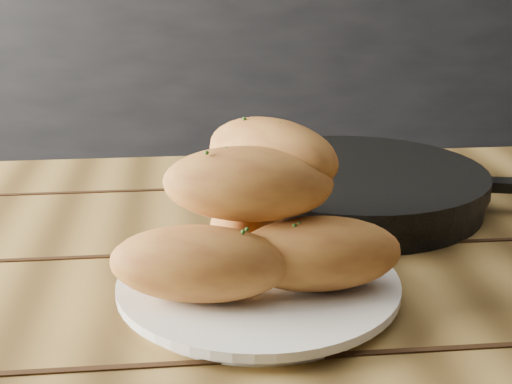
# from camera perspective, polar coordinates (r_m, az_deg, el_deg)

# --- Properties ---
(counter) EXTENTS (2.80, 0.60, 0.90)m
(counter) POSITION_cam_1_polar(r_m,az_deg,el_deg) (2.64, 4.20, 6.03)
(counter) COLOR black
(counter) RESTS_ON ground
(table) EXTENTS (1.57, 0.91, 0.75)m
(table) POSITION_cam_1_polar(r_m,az_deg,el_deg) (0.71, 13.15, -14.35)
(table) COLOR olive
(table) RESTS_ON ground
(plate) EXTENTS (0.24, 0.24, 0.02)m
(plate) POSITION_cam_1_polar(r_m,az_deg,el_deg) (0.62, 0.19, -7.59)
(plate) COLOR white
(plate) RESTS_ON table
(bread_rolls) EXTENTS (0.25, 0.20, 0.13)m
(bread_rolls) POSITION_cam_1_polar(r_m,az_deg,el_deg) (0.60, 0.03, -1.95)
(bread_rolls) COLOR #C18335
(bread_rolls) RESTS_ON plate
(skillet) EXTENTS (0.44, 0.31, 0.05)m
(skillet) POSITION_cam_1_polar(r_m,az_deg,el_deg) (0.84, 7.91, 0.45)
(skillet) COLOR black
(skillet) RESTS_ON table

